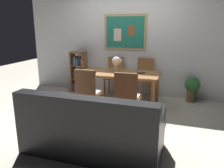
% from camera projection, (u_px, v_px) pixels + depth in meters
% --- Properties ---
extents(ground_plane, '(12.00, 12.00, 0.00)m').
position_uv_depth(ground_plane, '(106.00, 116.00, 4.20)').
color(ground_plane, beige).
extents(wall_back_with_painting, '(5.20, 0.14, 2.60)m').
position_uv_depth(wall_back_with_painting, '(128.00, 40.00, 5.36)').
color(wall_back_with_painting, silver).
rests_on(wall_back_with_painting, ground_plane).
extents(dining_table, '(1.61, 0.81, 0.73)m').
position_uv_depth(dining_table, '(119.00, 77.00, 4.54)').
color(dining_table, brown).
rests_on(dining_table, ground_plane).
extents(dining_chair_far_right, '(0.40, 0.41, 0.91)m').
position_uv_depth(dining_chair_far_right, '(145.00, 75.00, 5.17)').
color(dining_chair_far_right, brown).
rests_on(dining_chair_far_right, ground_plane).
extents(dining_chair_far_left, '(0.40, 0.41, 0.91)m').
position_uv_depth(dining_chair_far_left, '(115.00, 73.00, 5.38)').
color(dining_chair_far_left, brown).
rests_on(dining_chair_far_left, ground_plane).
extents(dining_chair_near_left, '(0.40, 0.41, 0.91)m').
position_uv_depth(dining_chair_near_left, '(88.00, 89.00, 3.98)').
color(dining_chair_near_left, brown).
rests_on(dining_chair_near_left, ground_plane).
extents(dining_chair_near_right, '(0.40, 0.41, 0.91)m').
position_uv_depth(dining_chair_near_right, '(127.00, 94.00, 3.74)').
color(dining_chair_near_right, brown).
rests_on(dining_chair_near_right, ground_plane).
extents(leather_couch, '(1.80, 0.84, 0.84)m').
position_uv_depth(leather_couch, '(92.00, 130.00, 2.94)').
color(leather_couch, black).
rests_on(leather_couch, ground_plane).
extents(bookshelf, '(0.36, 0.28, 1.02)m').
position_uv_depth(bookshelf, '(79.00, 73.00, 5.65)').
color(bookshelf, brown).
rests_on(bookshelf, ground_plane).
extents(potted_ivy, '(0.33, 0.33, 0.55)m').
position_uv_depth(potted_ivy, '(192.00, 87.00, 4.93)').
color(potted_ivy, brown).
rests_on(potted_ivy, ground_plane).
extents(flower_vase, '(0.21, 0.20, 0.31)m').
position_uv_depth(flower_vase, '(117.00, 63.00, 4.55)').
color(flower_vase, tan).
rests_on(flower_vase, dining_table).
extents(tv_remote, '(0.16, 0.12, 0.02)m').
position_uv_depth(tv_remote, '(141.00, 73.00, 4.42)').
color(tv_remote, black).
rests_on(tv_remote, dining_table).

